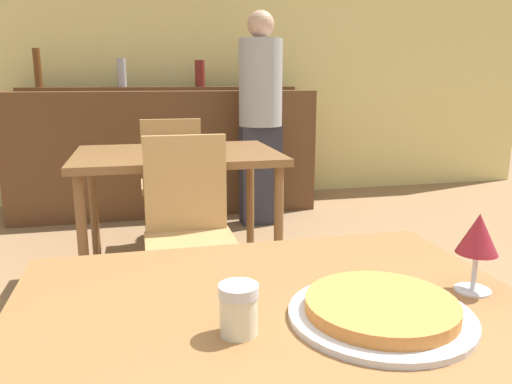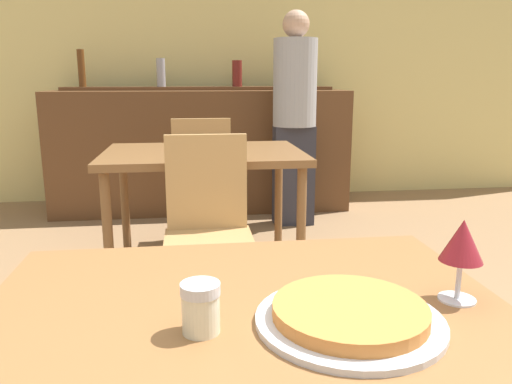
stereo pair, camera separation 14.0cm
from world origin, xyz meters
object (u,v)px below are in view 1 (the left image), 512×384
Objects in this scene: chair_far_side_front at (189,223)px; cheese_shaker at (239,309)px; chair_far_side_back at (171,176)px; person_standing at (261,112)px; wine_glass at (478,236)px; pizza_tray at (381,310)px.

chair_far_side_front is 10.64× the size of cheese_shaker.
chair_far_side_front and chair_far_side_back have the same top height.
person_standing is at bearing -143.93° from chair_far_side_back.
cheese_shaker is 0.49m from wine_glass.
wine_glass is at bearing 6.93° from cheese_shaker.
chair_far_side_front is at bearing 107.02° from wine_glass.
chair_far_side_front is 1.49m from wine_glass.
chair_far_side_front is 5.78× the size of wine_glass.
cheese_shaker is 0.05× the size of person_standing.
cheese_shaker reaches higher than pizza_tray.
chair_far_side_back is at bearing -143.93° from person_standing.
cheese_shaker is at bearing -92.36° from chair_far_side_front.
pizza_tray is at bearing -100.05° from person_standing.
wine_glass is (0.49, 0.06, 0.07)m from cheese_shaker.
chair_far_side_front is 1.48m from cheese_shaker.
pizza_tray is at bearing 94.27° from chair_far_side_back.
cheese_shaker is at bearing -104.49° from person_standing.
chair_far_side_front is 2.83× the size of pizza_tray.
person_standing is at bearing 83.99° from wine_glass.
pizza_tray is at bearing -164.61° from wine_glass.
cheese_shaker is (-0.06, -1.45, 0.27)m from chair_far_side_front.
wine_glass is at bearing 99.57° from chair_far_side_back.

